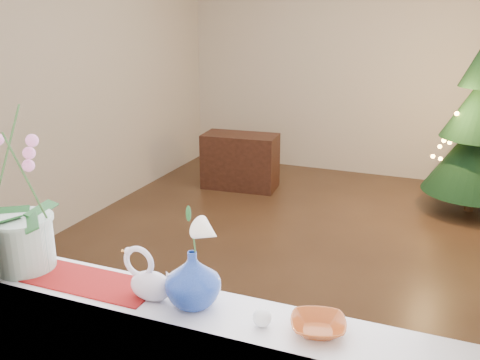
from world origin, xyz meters
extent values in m
plane|color=#322014|center=(0.00, 0.00, 0.00)|extent=(5.00, 5.00, 0.00)
cube|color=beige|center=(0.00, 2.50, 1.35)|extent=(4.50, 0.10, 2.70)
cube|color=beige|center=(0.00, -2.50, 1.35)|extent=(4.50, 0.10, 2.70)
cube|color=beige|center=(-2.25, 0.00, 1.35)|extent=(0.10, 5.00, 2.70)
cube|color=white|center=(0.00, -2.37, 0.90)|extent=(2.20, 0.26, 0.04)
cube|color=maroon|center=(-0.38, -2.37, 0.92)|extent=(0.70, 0.20, 0.01)
imported|color=navy|center=(0.14, -2.37, 1.04)|extent=(0.24, 0.24, 0.23)
sphere|color=white|center=(0.40, -2.40, 0.95)|extent=(0.07, 0.07, 0.06)
imported|color=#A14417|center=(0.58, -2.36, 0.94)|extent=(0.19, 0.19, 0.04)
cube|color=black|center=(-1.24, 1.43, 0.30)|extent=(0.84, 0.47, 0.60)
camera|label=1|loc=(0.91, -3.82, 1.90)|focal=40.00mm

